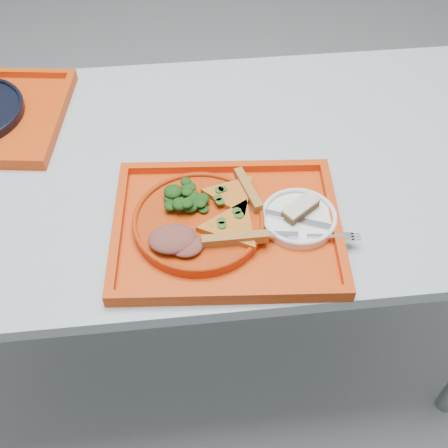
{
  "coord_description": "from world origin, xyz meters",
  "views": [
    {
      "loc": [
        -0.0,
        -0.93,
        1.61
      ],
      "look_at": [
        0.07,
        -0.22,
        0.78
      ],
      "focal_mm": 45.0,
      "sensor_mm": 36.0,
      "label": 1
    }
  ],
  "objects": [
    {
      "name": "knife",
      "position": [
        0.22,
        -0.22,
        0.78
      ],
      "size": [
        0.18,
        0.09,
        0.01
      ],
      "primitive_type": "cube",
      "rotation": [
        0.0,
        0.0,
        -0.4
      ],
      "color": "silver",
      "rests_on": "side_plate"
    },
    {
      "name": "dinner_plate",
      "position": [
        0.02,
        -0.2,
        0.77
      ],
      "size": [
        0.26,
        0.26,
        0.02
      ],
      "primitive_type": "cylinder",
      "color": "#AE320B",
      "rests_on": "tray_main"
    },
    {
      "name": "meat_portion",
      "position": [
        -0.03,
        -0.26,
        0.79
      ],
      "size": [
        0.09,
        0.07,
        0.03
      ],
      "primitive_type": "ellipsoid",
      "color": "brown",
      "rests_on": "dinner_plate"
    },
    {
      "name": "pizza_slice_b",
      "position": [
        0.1,
        -0.15,
        0.79
      ],
      "size": [
        0.16,
        0.14,
        0.02
      ],
      "primitive_type": null,
      "rotation": [
        0.0,
        0.0,
        3.38
      ],
      "color": "gold",
      "rests_on": "dinner_plate"
    },
    {
      "name": "table",
      "position": [
        0.0,
        0.0,
        0.68
      ],
      "size": [
        1.6,
        0.8,
        0.75
      ],
      "color": "#9DA4B0",
      "rests_on": "ground"
    },
    {
      "name": "fork",
      "position": [
        0.23,
        -0.26,
        0.78
      ],
      "size": [
        0.19,
        0.05,
        0.01
      ],
      "primitive_type": "cube",
      "rotation": [
        0.0,
        0.0,
        -0.14
      ],
      "color": "silver",
      "rests_on": "side_plate"
    },
    {
      "name": "salad_heap",
      "position": [
        0.01,
        -0.14,
        0.8
      ],
      "size": [
        0.09,
        0.08,
        0.04
      ],
      "primitive_type": "ellipsoid",
      "color": "black",
      "rests_on": "dinner_plate"
    },
    {
      "name": "tray_main",
      "position": [
        0.08,
        -0.21,
        0.76
      ],
      "size": [
        0.48,
        0.39,
        0.01
      ],
      "primitive_type": "cube",
      "rotation": [
        0.0,
        0.0,
        -0.08
      ],
      "color": "#CB3A0A",
      "rests_on": "table"
    },
    {
      "name": "ground",
      "position": [
        0.0,
        0.0,
        0.0
      ],
      "size": [
        10.0,
        10.0,
        0.0
      ],
      "primitive_type": "plane",
      "color": "gray",
      "rests_on": "ground"
    },
    {
      "name": "side_plate",
      "position": [
        0.22,
        -0.21,
        0.77
      ],
      "size": [
        0.15,
        0.15,
        0.01
      ],
      "primitive_type": "cylinder",
      "color": "white",
      "rests_on": "tray_main"
    },
    {
      "name": "dessert_bar",
      "position": [
        0.23,
        -0.2,
        0.79
      ],
      "size": [
        0.08,
        0.07,
        0.02
      ],
      "rotation": [
        0.0,
        0.0,
        0.64
      ],
      "color": "#452B17",
      "rests_on": "side_plate"
    },
    {
      "name": "pizza_slice_a",
      "position": [
        0.09,
        -0.23,
        0.79
      ],
      "size": [
        0.13,
        0.15,
        0.02
      ],
      "primitive_type": null,
      "rotation": [
        0.0,
        0.0,
        1.58
      ],
      "color": "gold",
      "rests_on": "dinner_plate"
    }
  ]
}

